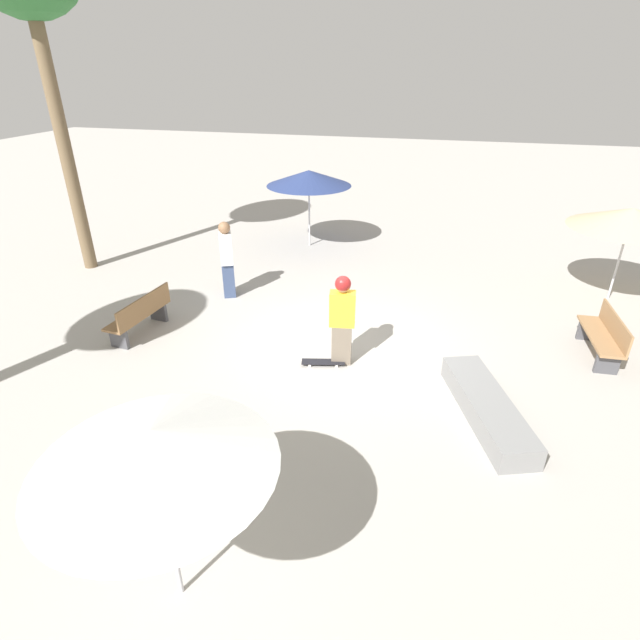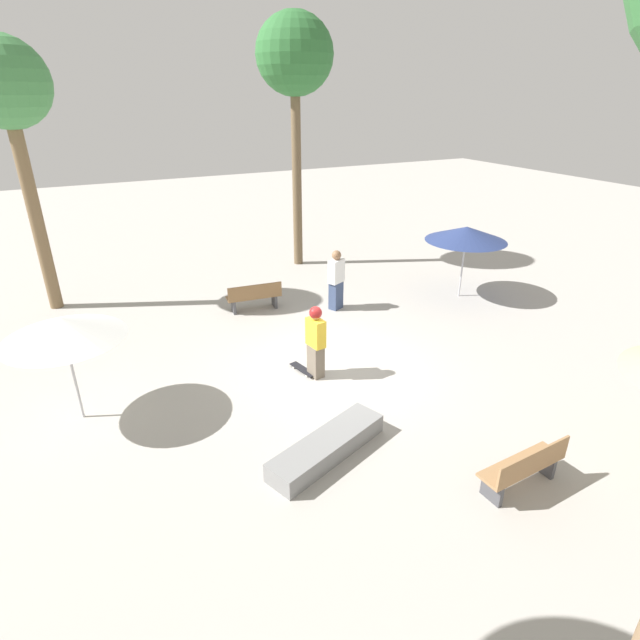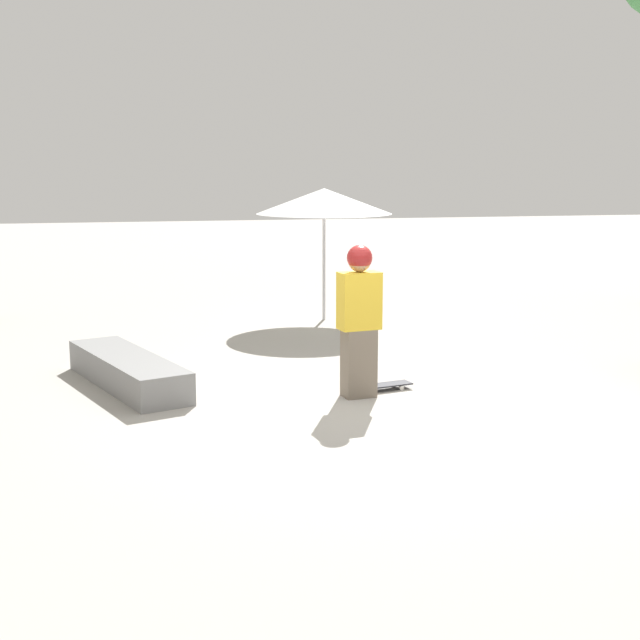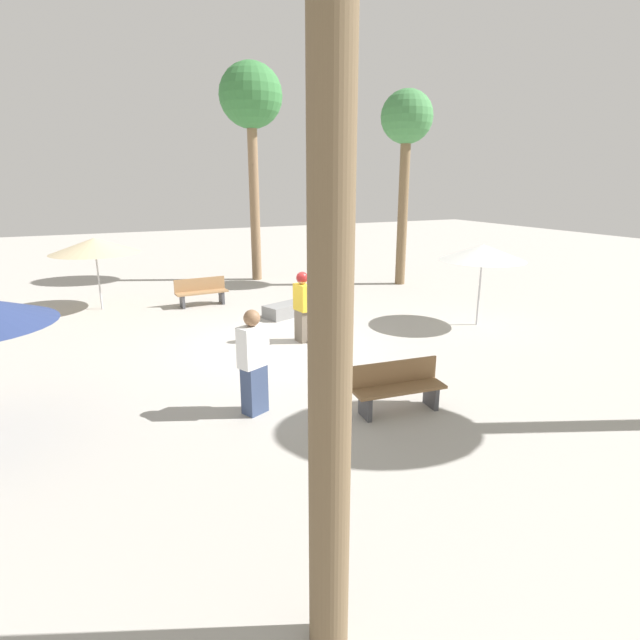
{
  "view_description": "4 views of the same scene",
  "coord_description": "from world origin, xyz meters",
  "px_view_note": "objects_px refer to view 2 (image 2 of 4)",
  "views": [
    {
      "loc": [
        -1.67,
        8.34,
        5.0
      ],
      "look_at": [
        0.26,
        0.97,
        1.04
      ],
      "focal_mm": 28.0,
      "sensor_mm": 36.0,
      "label": 1
    },
    {
      "loc": [
        -8.93,
        4.89,
        5.96
      ],
      "look_at": [
        0.48,
        0.2,
        1.12
      ],
      "focal_mm": 28.0,
      "sensor_mm": 36.0,
      "label": 2
    },
    {
      "loc": [
        -2.5,
        -8.91,
        2.66
      ],
      "look_at": [
        -0.49,
        0.59,
        0.89
      ],
      "focal_mm": 50.0,
      "sensor_mm": 36.0,
      "label": 3
    },
    {
      "loc": [
        10.67,
        -3.94,
        3.8
      ],
      "look_at": [
        0.5,
        0.78,
        0.66
      ],
      "focal_mm": 28.0,
      "sensor_mm": 36.0,
      "label": 4
    }
  ],
  "objects_px": {
    "bench_near": "(524,467)",
    "shade_umbrella_navy": "(466,234)",
    "palm_tree_left": "(295,60)",
    "bystander_watching": "(336,280)",
    "shade_umbrella_white": "(63,328)",
    "palm_tree_far_back": "(6,91)",
    "skater_main": "(316,340)",
    "bench_far": "(254,297)",
    "skateboard": "(303,369)",
    "concrete_ledge": "(327,447)"
  },
  "relations": [
    {
      "from": "palm_tree_far_back",
      "to": "bench_far",
      "type": "bearing_deg",
      "value": -118.97
    },
    {
      "from": "skater_main",
      "to": "palm_tree_left",
      "type": "bearing_deg",
      "value": -30.78
    },
    {
      "from": "shade_umbrella_navy",
      "to": "concrete_ledge",
      "type": "bearing_deg",
      "value": 124.18
    },
    {
      "from": "skater_main",
      "to": "skateboard",
      "type": "xyz_separation_m",
      "value": [
        0.3,
        0.19,
        -0.87
      ]
    },
    {
      "from": "bench_near",
      "to": "bystander_watching",
      "type": "relative_size",
      "value": 0.9
    },
    {
      "from": "palm_tree_left",
      "to": "bench_far",
      "type": "bearing_deg",
      "value": 139.41
    },
    {
      "from": "shade_umbrella_navy",
      "to": "skater_main",
      "type": "bearing_deg",
      "value": 110.82
    },
    {
      "from": "skater_main",
      "to": "shade_umbrella_navy",
      "type": "height_order",
      "value": "shade_umbrella_navy"
    },
    {
      "from": "shade_umbrella_navy",
      "to": "shade_umbrella_white",
      "type": "bearing_deg",
      "value": 98.8
    },
    {
      "from": "shade_umbrella_navy",
      "to": "palm_tree_far_back",
      "type": "relative_size",
      "value": 0.34
    },
    {
      "from": "bench_near",
      "to": "palm_tree_left",
      "type": "relative_size",
      "value": 0.2
    },
    {
      "from": "bench_far",
      "to": "bystander_watching",
      "type": "xyz_separation_m",
      "value": [
        -0.95,
        -2.22,
        0.47
      ]
    },
    {
      "from": "skater_main",
      "to": "bench_near",
      "type": "height_order",
      "value": "skater_main"
    },
    {
      "from": "bench_far",
      "to": "palm_tree_left",
      "type": "bearing_deg",
      "value": 54.94
    },
    {
      "from": "skater_main",
      "to": "shade_umbrella_navy",
      "type": "bearing_deg",
      "value": -78.51
    },
    {
      "from": "palm_tree_left",
      "to": "palm_tree_far_back",
      "type": "bearing_deg",
      "value": 93.9
    },
    {
      "from": "concrete_ledge",
      "to": "palm_tree_far_back",
      "type": "xyz_separation_m",
      "value": [
        9.68,
        4.24,
        5.76
      ]
    },
    {
      "from": "bench_near",
      "to": "shade_umbrella_white",
      "type": "height_order",
      "value": "shade_umbrella_white"
    },
    {
      "from": "bench_near",
      "to": "bench_far",
      "type": "xyz_separation_m",
      "value": [
        8.9,
        1.43,
        0.0
      ]
    },
    {
      "from": "shade_umbrella_navy",
      "to": "bystander_watching",
      "type": "relative_size",
      "value": 1.37
    },
    {
      "from": "palm_tree_left",
      "to": "palm_tree_far_back",
      "type": "relative_size",
      "value": 1.14
    },
    {
      "from": "palm_tree_far_back",
      "to": "bystander_watching",
      "type": "relative_size",
      "value": 4.05
    },
    {
      "from": "palm_tree_left",
      "to": "shade_umbrella_white",
      "type": "bearing_deg",
      "value": 131.67
    },
    {
      "from": "skateboard",
      "to": "shade_umbrella_navy",
      "type": "xyz_separation_m",
      "value": [
        2.08,
        -6.44,
        1.96
      ]
    },
    {
      "from": "skateboard",
      "to": "bench_far",
      "type": "distance_m",
      "value": 3.92
    },
    {
      "from": "bench_near",
      "to": "bench_far",
      "type": "bearing_deg",
      "value": 95.76
    },
    {
      "from": "bench_near",
      "to": "shade_umbrella_white",
      "type": "bearing_deg",
      "value": 136.42
    },
    {
      "from": "skateboard",
      "to": "bystander_watching",
      "type": "bearing_deg",
      "value": -52.92
    },
    {
      "from": "shade_umbrella_navy",
      "to": "shade_umbrella_white",
      "type": "height_order",
      "value": "shade_umbrella_navy"
    },
    {
      "from": "skateboard",
      "to": "skater_main",
      "type": "bearing_deg",
      "value": -160.46
    },
    {
      "from": "shade_umbrella_white",
      "to": "skater_main",
      "type": "bearing_deg",
      "value": -97.61
    },
    {
      "from": "skateboard",
      "to": "palm_tree_left",
      "type": "xyz_separation_m",
      "value": [
        7.39,
        -3.21,
        6.81
      ]
    },
    {
      "from": "bench_near",
      "to": "palm_tree_left",
      "type": "bearing_deg",
      "value": 79.45
    },
    {
      "from": "palm_tree_far_back",
      "to": "bench_near",
      "type": "bearing_deg",
      "value": -150.41
    },
    {
      "from": "bench_near",
      "to": "shade_umbrella_navy",
      "type": "xyz_separation_m",
      "value": [
        7.08,
        -4.79,
        1.59
      ]
    },
    {
      "from": "shade_umbrella_navy",
      "to": "palm_tree_far_back",
      "type": "xyz_separation_m",
      "value": [
        4.74,
        11.51,
        3.93
      ]
    },
    {
      "from": "skater_main",
      "to": "bench_near",
      "type": "xyz_separation_m",
      "value": [
        -4.71,
        -1.45,
        -0.5
      ]
    },
    {
      "from": "bench_far",
      "to": "palm_tree_far_back",
      "type": "relative_size",
      "value": 0.22
    },
    {
      "from": "shade_umbrella_white",
      "to": "palm_tree_left",
      "type": "height_order",
      "value": "palm_tree_left"
    },
    {
      "from": "skateboard",
      "to": "palm_tree_far_back",
      "type": "distance_m",
      "value": 10.34
    },
    {
      "from": "palm_tree_far_back",
      "to": "bystander_watching",
      "type": "bearing_deg",
      "value": -117.34
    },
    {
      "from": "bench_far",
      "to": "shade_umbrella_navy",
      "type": "bearing_deg",
      "value": -10.75
    },
    {
      "from": "skateboard",
      "to": "shade_umbrella_navy",
      "type": "relative_size",
      "value": 0.34
    },
    {
      "from": "bystander_watching",
      "to": "palm_tree_left",
      "type": "bearing_deg",
      "value": 55.12
    },
    {
      "from": "bench_near",
      "to": "shade_umbrella_white",
      "type": "relative_size",
      "value": 0.73
    },
    {
      "from": "palm_tree_left",
      "to": "bystander_watching",
      "type": "relative_size",
      "value": 4.61
    },
    {
      "from": "concrete_ledge",
      "to": "bench_near",
      "type": "relative_size",
      "value": 1.56
    },
    {
      "from": "concrete_ledge",
      "to": "bench_far",
      "type": "distance_m",
      "value": 6.84
    },
    {
      "from": "palm_tree_far_back",
      "to": "bystander_watching",
      "type": "xyz_separation_m",
      "value": [
        -3.88,
        -7.51,
        -5.05
      ]
    },
    {
      "from": "bench_near",
      "to": "palm_tree_far_back",
      "type": "xyz_separation_m",
      "value": [
        11.83,
        6.72,
        5.52
      ]
    }
  ]
}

